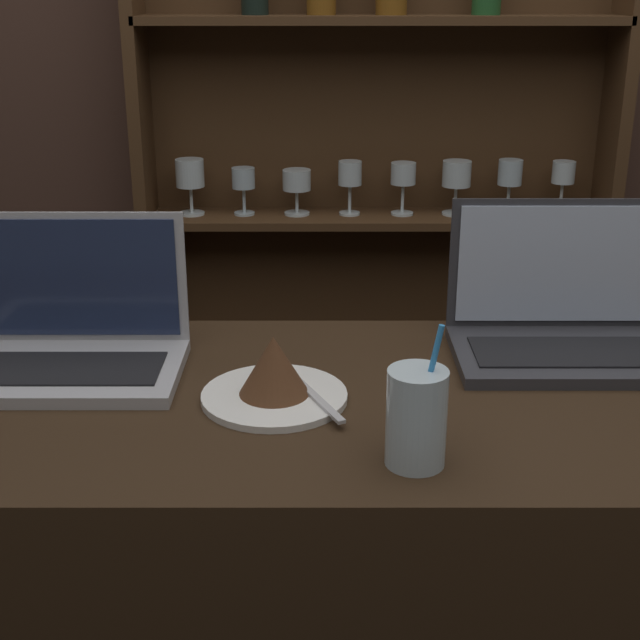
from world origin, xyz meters
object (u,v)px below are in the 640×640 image
object	(u,v)px
laptop_far	(563,321)
water_glass	(415,417)
cake_plate	(272,376)
laptop_near	(66,337)

from	to	relation	value
laptop_far	water_glass	size ratio (longest dim) A/B	1.95
laptop_far	water_glass	world-z (taller)	laptop_far
cake_plate	water_glass	distance (m)	0.25
laptop_near	water_glass	xyz separation A→B (m)	(0.49, -0.28, 0.01)
water_glass	laptop_near	bearing A→B (deg)	149.83
laptop_near	cake_plate	distance (m)	0.33
laptop_far	cake_plate	distance (m)	0.47
laptop_near	laptop_far	bearing A→B (deg)	4.70
laptop_near	laptop_far	distance (m)	0.76
laptop_far	cake_plate	xyz separation A→B (m)	(-0.44, -0.17, -0.02)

